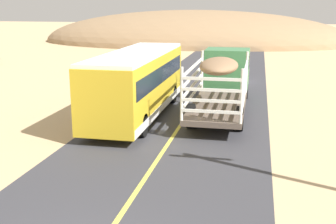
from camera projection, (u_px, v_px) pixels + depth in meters
name	position (u px, v px, depth m)	size (l,w,h in m)	color
livestock_truck	(224.00, 74.00, 23.07)	(2.53, 9.70, 3.02)	#3F7F4C
bus	(138.00, 82.00, 20.97)	(2.54, 10.00, 3.21)	gold
car_far	(234.00, 72.00, 31.04)	(1.80, 4.40, 1.46)	silver
distant_hill	(194.00, 42.00, 63.21)	(45.36, 25.66, 9.27)	#957553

